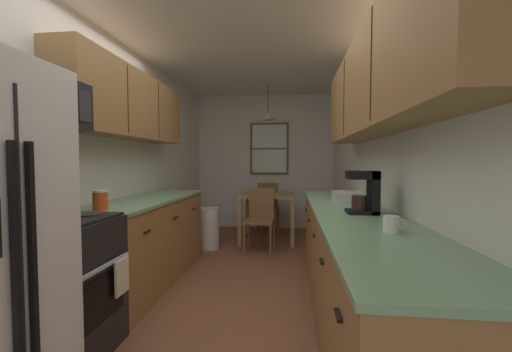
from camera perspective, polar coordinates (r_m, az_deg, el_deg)
ground_plane at (r=3.71m, az=-1.95°, el=-17.64°), size 12.00×12.00×0.00m
wall_left at (r=3.91m, az=-21.98°, el=2.31°), size 0.10×9.00×2.55m
wall_right at (r=3.54m, az=20.20°, el=2.32°), size 0.10×9.00×2.55m
wall_back at (r=6.11m, az=1.66°, el=2.57°), size 4.40×0.10×2.55m
ceiling_slab at (r=3.71m, az=-2.02°, el=23.23°), size 4.40×9.00×0.08m
stove_range at (r=2.51m, az=-32.41°, el=-16.71°), size 0.66×0.63×1.10m
microwave_over_range at (r=2.48m, az=-35.20°, el=10.98°), size 0.39×0.62×0.33m
counter_left at (r=3.57m, az=-19.13°, el=-11.01°), size 0.64×1.95×0.90m
upper_cabinets_left at (r=3.54m, az=-21.93°, el=11.74°), size 0.33×2.03×0.67m
counter_right at (r=2.68m, az=17.31°, el=-15.62°), size 0.64×3.27×0.90m
upper_cabinets_right at (r=2.59m, az=21.13°, el=15.39°), size 0.33×2.95×0.73m
dining_table at (r=5.12m, az=2.17°, el=-4.63°), size 0.85×0.88×0.76m
dining_chair_near at (r=4.51m, az=0.78°, el=-7.37°), size 0.43×0.43×0.90m
dining_chair_far at (r=5.78m, az=2.19°, el=-5.15°), size 0.41×0.41×0.90m
pendant_light at (r=5.13m, az=2.20°, el=10.75°), size 0.24×0.24×0.59m
back_window at (r=6.03m, az=2.44°, el=4.97°), size 0.73×0.05×0.98m
trash_bin at (r=4.75m, az=-8.56°, el=-9.35°), size 0.31×0.31×0.60m
storage_canister at (r=2.79m, az=-26.44°, el=-3.93°), size 0.11×0.11×0.16m
dish_towel at (r=2.43m, az=-23.17°, el=-16.41°), size 0.02×0.16×0.24m
coffee_maker at (r=2.47m, az=19.39°, el=-2.62°), size 0.22×0.18×0.32m
mug_by_coffeemaker at (r=1.88m, az=23.37°, el=-8.01°), size 0.12×0.08×0.09m
dish_rack at (r=3.08m, az=16.51°, el=-3.71°), size 0.28×0.34×0.10m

